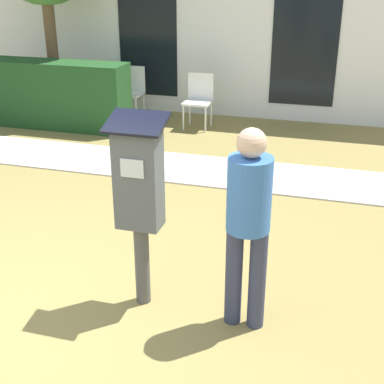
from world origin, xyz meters
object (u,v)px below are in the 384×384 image
(outdoor_chair_left, at_px, (131,88))
(outdoor_chair_middle, at_px, (199,96))
(parking_meter, at_px, (139,188))
(person_standing, at_px, (248,216))

(outdoor_chair_left, bearing_deg, outdoor_chair_middle, -34.47)
(parking_meter, height_order, outdoor_chair_middle, parking_meter)
(person_standing, bearing_deg, parking_meter, 149.47)
(parking_meter, distance_m, outdoor_chair_left, 5.82)
(parking_meter, distance_m, outdoor_chair_middle, 5.16)
(person_standing, bearing_deg, outdoor_chair_middle, 82.67)
(person_standing, bearing_deg, outdoor_chair_left, 93.47)
(parking_meter, bearing_deg, outdoor_chair_left, 112.91)
(parking_meter, height_order, person_standing, parking_meter)
(outdoor_chair_left, height_order, outdoor_chair_middle, same)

